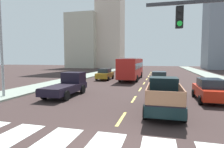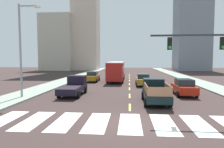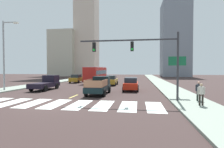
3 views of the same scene
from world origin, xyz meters
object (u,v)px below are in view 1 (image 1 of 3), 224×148
object	(u,v)px
pickup_stakebed	(164,96)
streetlight_left	(3,37)
sedan_near_right	(210,90)
sedan_far	(105,74)
city_bus	(131,67)
pickup_dark	(68,85)
sedan_near_left	(159,79)

from	to	relation	value
pickup_stakebed	streetlight_left	size ratio (longest dim) A/B	0.58
sedan_near_right	streetlight_left	distance (m)	16.79
sedan_far	streetlight_left	size ratio (longest dim) A/B	0.49
sedan_far	streetlight_left	distance (m)	15.98
sedan_far	city_bus	bearing A→B (deg)	15.75
pickup_dark	streetlight_left	world-z (taller)	streetlight_left
pickup_dark	sedan_far	bearing A→B (deg)	92.68
city_bus	sedan_near_left	xyz separation A→B (m)	(4.19, -5.82, -1.09)
pickup_dark	streetlight_left	xyz separation A→B (m)	(-4.42, -2.36, 4.05)
pickup_dark	sedan_far	xyz separation A→B (m)	(-0.29, 12.52, -0.06)
sedan_near_left	sedan_far	bearing A→B (deg)	152.07
sedan_near_right	city_bus	bearing A→B (deg)	120.35
pickup_dark	city_bus	world-z (taller)	city_bus
pickup_dark	sedan_near_right	distance (m)	11.60
pickup_stakebed	city_bus	xyz separation A→B (m)	(-4.51, 16.69, 1.02)
sedan_near_left	streetlight_left	distance (m)	16.50
pickup_dark	sedan_far	world-z (taller)	pickup_dark
pickup_dark	sedan_far	size ratio (longest dim) A/B	1.18
sedan_near_right	streetlight_left	world-z (taller)	streetlight_left
sedan_near_left	sedan_near_right	bearing A→B (deg)	-60.99
city_bus	sedan_far	size ratio (longest dim) A/B	2.45
pickup_dark	city_bus	size ratio (longest dim) A/B	0.48
sedan_far	sedan_near_left	bearing A→B (deg)	-31.26
city_bus	streetlight_left	size ratio (longest dim) A/B	1.20
sedan_near_right	sedan_near_left	xyz separation A→B (m)	(-3.78, 7.29, 0.00)
city_bus	sedan_near_left	size ratio (longest dim) A/B	2.45
pickup_stakebed	city_bus	world-z (taller)	city_bus
streetlight_left	pickup_stakebed	bearing A→B (deg)	-2.66
sedan_near_right	sedan_far	xyz separation A→B (m)	(-11.87, 11.89, 0.00)
pickup_stakebed	pickup_dark	size ratio (longest dim) A/B	1.00
city_bus	sedan_near_right	world-z (taller)	city_bus
pickup_dark	streetlight_left	bearing A→B (deg)	-150.53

